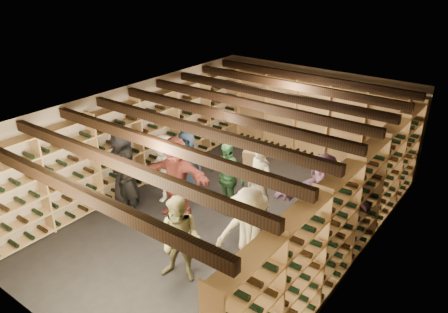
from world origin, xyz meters
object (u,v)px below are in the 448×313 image
person_3 (249,235)px  person_7 (259,184)px  crate_stack_left (254,160)px  person_2 (180,240)px  person_6 (187,164)px  person_11 (321,200)px  crate_stack_right (326,174)px  person_10 (227,177)px  person_9 (165,170)px  person_5 (176,177)px  crate_loose (318,207)px  person_0 (124,165)px  person_12 (345,199)px  person_4 (310,238)px  person_1 (128,182)px

person_3 → person_7: person_7 is taller
crate_stack_left → person_2: 4.47m
person_6 → person_11: bearing=-16.4°
crate_stack_right → person_10: (-1.27, -2.24, 0.46)m
person_2 → person_7: (0.10, 2.26, 0.09)m
person_6 → person_9: bearing=-127.5°
person_5 → crate_loose: bearing=21.7°
person_2 → person_0: bearing=138.6°
person_0 → person_2: size_ratio=1.14×
person_11 → person_12: bearing=39.7°
person_7 → person_9: (-2.07, -0.56, -0.07)m
crate_stack_left → person_9: 2.70m
person_4 → person_6: size_ratio=0.96×
person_4 → person_1: bearing=-148.5°
person_1 → person_11: person_11 is taller
crate_stack_right → crate_loose: (0.34, -1.10, -0.25)m
person_0 → person_12: size_ratio=1.10×
person_12 → crate_loose: bearing=147.1°
person_2 → person_6: (-1.80, 2.22, -0.00)m
person_4 → person_7: person_7 is taller
person_0 → person_5: 1.27m
person_0 → person_10: bearing=52.1°
person_0 → person_3: size_ratio=1.04×
person_0 → person_9: bearing=60.5°
crate_stack_left → person_6: bearing=-103.8°
person_4 → person_7: size_ratio=0.86×
person_6 → person_2: bearing=-69.4°
person_0 → person_5: size_ratio=1.03×
crate_stack_left → person_12: 3.35m
person_7 → crate_stack_right: bearing=94.4°
person_1 → person_4: bearing=6.8°
person_3 → person_10: 2.21m
person_6 → crate_stack_right: bearing=24.9°
person_2 → person_6: 2.85m
person_3 → person_5: person_5 is taller
person_6 → person_7: person_7 is taller
person_5 → person_7: (1.56, 0.76, -0.01)m
crate_stack_left → crate_stack_right: (1.88, 0.22, 0.08)m
crate_stack_left → person_11: size_ratio=0.30×
person_3 → person_4: size_ratio=1.15×
person_5 → person_4: bearing=-18.9°
crate_stack_right → person_12: person_12 is taller
person_0 → person_1: (0.45, -0.31, -0.14)m
person_0 → person_9: 0.89m
person_4 → person_12: (0.00, 1.45, 0.07)m
crate_stack_right → person_6: person_6 is taller
person_1 → person_10: bearing=40.8°
person_0 → person_4: 4.37m
person_0 → person_4: (4.36, 0.18, -0.15)m
person_11 → person_9: bearing=169.5°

